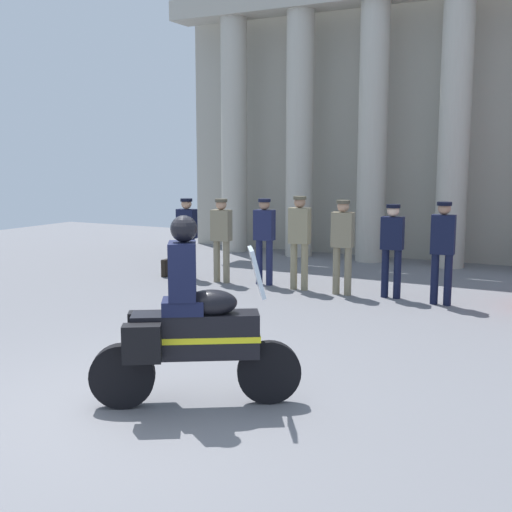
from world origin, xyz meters
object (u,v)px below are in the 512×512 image
officer_in_row_4 (343,239)px  officer_in_row_6 (443,245)px  officer_in_row_2 (264,234)px  briefcase_on_ground (168,268)px  officer_in_row_5 (392,243)px  motorcycle_with_rider (188,328)px  officer_in_row_3 (299,235)px  officer_in_row_1 (221,234)px  officer_in_row_0 (187,231)px

officer_in_row_4 → officer_in_row_6: 1.75m
officer_in_row_2 → officer_in_row_4: 1.67m
officer_in_row_4 → briefcase_on_ground: (-3.86, 0.06, -0.82)m
officer_in_row_2 → officer_in_row_4: officer_in_row_4 is taller
officer_in_row_4 → officer_in_row_5: (0.85, 0.15, -0.03)m
officer_in_row_5 → motorcycle_with_rider: 5.88m
officer_in_row_3 → officer_in_row_4: (0.87, -0.05, -0.03)m
briefcase_on_ground → officer_in_row_6: bearing=-0.6°
officer_in_row_5 → motorcycle_with_rider: size_ratio=0.87×
officer_in_row_1 → officer_in_row_3: officer_in_row_3 is taller
officer_in_row_2 → briefcase_on_ground: (-2.20, -0.12, -0.81)m
officer_in_row_1 → motorcycle_with_rider: motorcycle_with_rider is taller
officer_in_row_3 → officer_in_row_6: 2.62m
officer_in_row_1 → briefcase_on_ground: 1.56m
officer_in_row_4 → officer_in_row_5: officer_in_row_4 is taller
officer_in_row_3 → motorcycle_with_rider: motorcycle_with_rider is taller
officer_in_row_5 → officer_in_row_6: size_ratio=0.95×
officer_in_row_3 → motorcycle_with_rider: size_ratio=0.92×
officer_in_row_3 → officer_in_row_5: 1.72m
officer_in_row_6 → briefcase_on_ground: size_ratio=4.79×
officer_in_row_2 → briefcase_on_ground: 2.35m
officer_in_row_5 → officer_in_row_1: bearing=-1.7°
officer_in_row_1 → officer_in_row_5: officer_in_row_1 is taller
motorcycle_with_rider → briefcase_on_ground: motorcycle_with_rider is taller
officer_in_row_0 → officer_in_row_3: officer_in_row_3 is taller
officer_in_row_4 → officer_in_row_5: size_ratio=1.03×
officer_in_row_0 → officer_in_row_6: 5.13m
officer_in_row_1 → officer_in_row_2: bearing=-172.4°
officer_in_row_4 → motorcycle_with_rider: size_ratio=0.90×
motorcycle_with_rider → briefcase_on_ground: 7.27m
officer_in_row_0 → motorcycle_with_rider: (3.89, -5.80, -0.17)m
officer_in_row_5 → motorcycle_with_rider: (-0.34, -5.87, -0.18)m
briefcase_on_ground → officer_in_row_5: bearing=1.1°
officer_in_row_0 → officer_in_row_5: bearing=176.6°
briefcase_on_ground → officer_in_row_2: bearing=3.1°
officer_in_row_0 → motorcycle_with_rider: 6.99m
officer_in_row_3 → motorcycle_with_rider: 5.94m
officer_in_row_3 → officer_in_row_4: 0.87m
officer_in_row_2 → officer_in_row_3: 0.81m
officer_in_row_0 → officer_in_row_2: (1.72, 0.10, 0.03)m
officer_in_row_2 → motorcycle_with_rider: size_ratio=0.88×
officer_in_row_4 → briefcase_on_ground: officer_in_row_4 is taller
officer_in_row_0 → officer_in_row_4: size_ratio=0.96×
officer_in_row_0 → officer_in_row_4: (3.38, -0.08, 0.04)m
officer_in_row_1 → motorcycle_with_rider: bearing=113.6°
officer_in_row_2 → officer_in_row_6: bearing=172.8°
officer_in_row_1 → briefcase_on_ground: bearing=-6.8°
officer_in_row_1 → motorcycle_with_rider: (3.02, -5.72, -0.18)m
officer_in_row_1 → briefcase_on_ground: officer_in_row_1 is taller
officer_in_row_4 → officer_in_row_3: bearing=-7.7°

